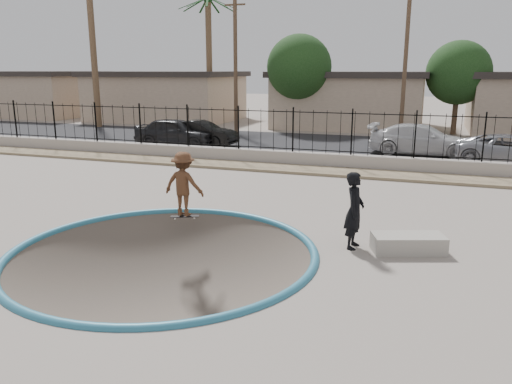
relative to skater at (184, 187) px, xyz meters
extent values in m
cube|color=gray|center=(0.78, 10.40, -1.99)|extent=(120.00, 120.00, 2.20)
torus|color=teal|center=(0.78, -2.60, -0.89)|extent=(7.04, 7.04, 0.20)
cube|color=tan|center=(0.78, 7.60, -0.83)|extent=(42.00, 1.60, 0.11)
cube|color=#9D948A|center=(0.78, 8.70, -0.59)|extent=(42.00, 0.45, 0.60)
cube|color=black|center=(0.78, 8.70, -0.17)|extent=(40.00, 0.04, 0.03)
cube|color=black|center=(0.78, 8.70, 1.41)|extent=(40.00, 0.04, 0.04)
cube|color=black|center=(0.78, 15.40, -0.87)|extent=(90.00, 8.00, 0.04)
cube|color=tan|center=(-27.22, 24.90, 0.86)|extent=(10.00, 8.00, 3.50)
cube|color=#2D2824|center=(-27.22, 24.90, 2.81)|extent=(10.60, 8.60, 0.40)
cube|color=tan|center=(-14.22, 24.90, 0.86)|extent=(11.00, 8.00, 3.50)
cube|color=#2D2824|center=(-14.22, 24.90, 2.81)|extent=(11.60, 8.60, 0.40)
cube|color=tan|center=(0.78, 24.90, 0.86)|extent=(10.00, 8.00, 3.50)
cube|color=#2D2824|center=(0.78, 24.90, 2.81)|extent=(10.60, 8.60, 0.40)
cylinder|color=brown|center=(-16.22, 18.40, 4.61)|extent=(0.44, 0.44, 11.00)
cylinder|color=brown|center=(-9.22, 22.40, 3.61)|extent=(0.44, 0.44, 9.00)
cylinder|color=#473323|center=(-5.22, 17.40, 3.61)|extent=(0.24, 0.24, 9.00)
cube|color=#473323|center=(-5.22, 17.40, 6.91)|extent=(1.30, 0.10, 0.10)
cylinder|color=#473323|center=(4.78, 17.40, 3.86)|extent=(0.24, 0.24, 9.50)
cylinder|color=#473323|center=(-2.22, 21.40, 0.61)|extent=(0.34, 0.34, 3.00)
sphere|color=#143311|center=(-2.22, 21.40, 3.31)|extent=(4.32, 4.32, 4.32)
cylinder|color=#473323|center=(7.78, 22.40, 0.49)|extent=(0.34, 0.34, 2.75)
sphere|color=#143311|center=(7.78, 22.40, 2.96)|extent=(3.96, 3.96, 3.96)
imported|color=brown|center=(0.00, 0.00, 0.00)|extent=(1.16, 0.68, 1.78)
cube|color=black|center=(0.00, 0.00, -0.83)|extent=(0.80, 0.51, 0.02)
cylinder|color=silver|center=(-0.21, -0.18, -0.86)|extent=(0.06, 0.05, 0.05)
cylinder|color=silver|center=(-0.27, -0.04, -0.86)|extent=(0.06, 0.05, 0.05)
cylinder|color=silver|center=(0.27, 0.04, -0.86)|extent=(0.06, 0.05, 0.05)
cylinder|color=silver|center=(0.21, 0.18, -0.86)|extent=(0.06, 0.05, 0.05)
imported|color=black|center=(4.78, -0.83, 0.01)|extent=(0.47, 0.68, 1.79)
cube|color=#9E978C|center=(6.01, -0.70, -0.69)|extent=(1.74, 1.19, 0.40)
imported|color=black|center=(-6.57, 11.95, -0.10)|extent=(4.49, 1.95, 1.51)
imported|color=black|center=(-5.38, 12.52, -0.19)|extent=(4.08, 1.58, 1.32)
imported|color=silver|center=(6.00, 13.21, -0.13)|extent=(5.12, 2.35, 1.45)
imported|color=gray|center=(9.75, 11.80, -0.21)|extent=(4.79, 2.56, 1.28)
camera|label=1|loc=(6.23, -11.97, 3.15)|focal=35.00mm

